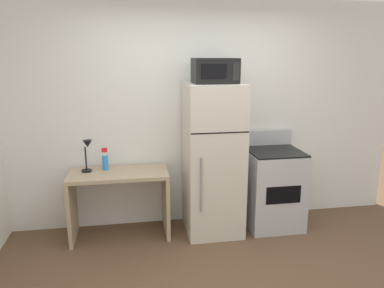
{
  "coord_description": "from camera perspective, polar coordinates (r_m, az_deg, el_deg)",
  "views": [
    {
      "loc": [
        -0.75,
        -2.53,
        2.01
      ],
      "look_at": [
        -0.13,
        1.1,
        1.1
      ],
      "focal_mm": 34.48,
      "sensor_mm": 36.0,
      "label": 1
    }
  ],
  "objects": [
    {
      "name": "wall_back_white",
      "position": [
        4.36,
        0.37,
        4.55
      ],
      "size": [
        5.0,
        0.1,
        2.6
      ],
      "primitive_type": "cube",
      "color": "white",
      "rests_on": "ground"
    },
    {
      "name": "desk",
      "position": [
        4.18,
        -11.17,
        -7.28
      ],
      "size": [
        1.07,
        0.52,
        0.75
      ],
      "color": "tan",
      "rests_on": "ground"
    },
    {
      "name": "desk_lamp",
      "position": [
        4.11,
        -15.91,
        -0.97
      ],
      "size": [
        0.14,
        0.12,
        0.35
      ],
      "color": "black",
      "rests_on": "desk"
    },
    {
      "name": "spray_bottle",
      "position": [
        4.18,
        -13.29,
        -2.59
      ],
      "size": [
        0.06,
        0.06,
        0.25
      ],
      "color": "#2D8CEA",
      "rests_on": "desk"
    },
    {
      "name": "refrigerator",
      "position": [
        4.12,
        3.29,
        -2.46
      ],
      "size": [
        0.62,
        0.64,
        1.7
      ],
      "color": "beige",
      "rests_on": "ground"
    },
    {
      "name": "microwave",
      "position": [
        3.94,
        3.56,
        11.25
      ],
      "size": [
        0.46,
        0.35,
        0.26
      ],
      "color": "black",
      "rests_on": "refrigerator"
    },
    {
      "name": "oven_range",
      "position": [
        4.47,
        12.41,
        -6.63
      ],
      "size": [
        0.62,
        0.61,
        1.1
      ],
      "color": "#B7B7BC",
      "rests_on": "ground"
    }
  ]
}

